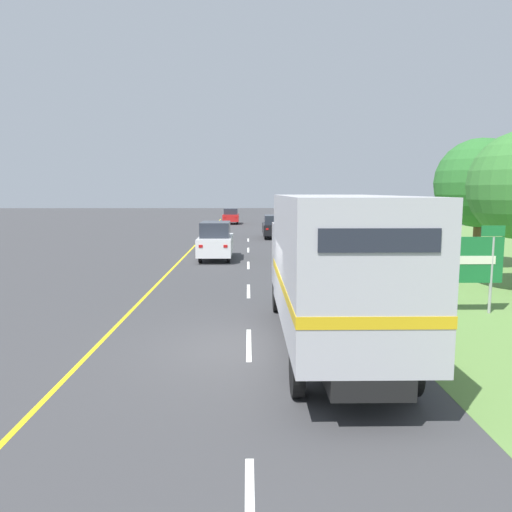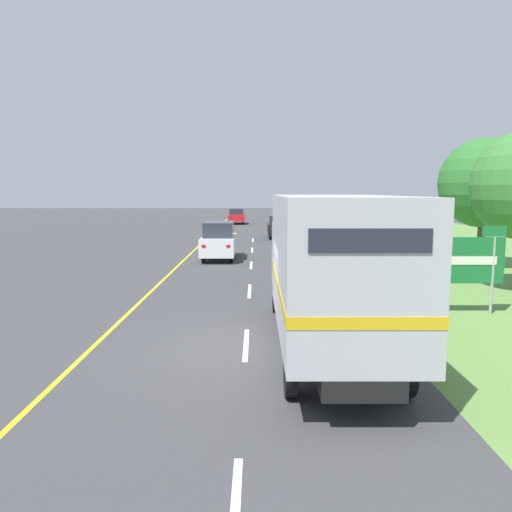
{
  "view_description": "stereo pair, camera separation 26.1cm",
  "coord_description": "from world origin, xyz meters",
  "px_view_note": "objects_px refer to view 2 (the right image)",
  "views": [
    {
      "loc": [
        -0.01,
        -11.62,
        3.74
      ],
      "look_at": [
        0.3,
        7.88,
        1.2
      ],
      "focal_mm": 35.0,
      "sensor_mm": 36.0,
      "label": 1
    },
    {
      "loc": [
        0.25,
        -11.62,
        3.74
      ],
      "look_at": [
        0.3,
        7.88,
        1.2
      ],
      "focal_mm": 35.0,
      "sensor_mm": 36.0,
      "label": 2
    }
  ],
  "objects_px": {
    "horse_trailer_truck": "(328,266)",
    "lead_car_white": "(218,241)",
    "lead_car_black_ahead": "(277,226)",
    "highway_sign": "(467,261)",
    "roadside_tree_mid": "(483,183)",
    "lead_car_red_ahead": "(235,216)"
  },
  "relations": [
    {
      "from": "roadside_tree_mid",
      "to": "highway_sign",
      "type": "bearing_deg",
      "value": -116.01
    },
    {
      "from": "lead_car_white",
      "to": "lead_car_black_ahead",
      "type": "relative_size",
      "value": 0.99
    },
    {
      "from": "lead_car_black_ahead",
      "to": "roadside_tree_mid",
      "type": "xyz_separation_m",
      "value": [
        9.28,
        -15.58,
        3.19
      ]
    },
    {
      "from": "horse_trailer_truck",
      "to": "highway_sign",
      "type": "bearing_deg",
      "value": 37.07
    },
    {
      "from": "horse_trailer_truck",
      "to": "lead_car_white",
      "type": "bearing_deg",
      "value": 103.06
    },
    {
      "from": "lead_car_black_ahead",
      "to": "roadside_tree_mid",
      "type": "distance_m",
      "value": 18.41
    },
    {
      "from": "horse_trailer_truck",
      "to": "lead_car_black_ahead",
      "type": "height_order",
      "value": "horse_trailer_truck"
    },
    {
      "from": "lead_car_white",
      "to": "highway_sign",
      "type": "distance_m",
      "value": 15.05
    },
    {
      "from": "horse_trailer_truck",
      "to": "lead_car_red_ahead",
      "type": "bearing_deg",
      "value": 94.83
    },
    {
      "from": "horse_trailer_truck",
      "to": "lead_car_white",
      "type": "distance_m",
      "value": 16.48
    },
    {
      "from": "lead_car_red_ahead",
      "to": "roadside_tree_mid",
      "type": "bearing_deg",
      "value": -67.95
    },
    {
      "from": "horse_trailer_truck",
      "to": "roadside_tree_mid",
      "type": "xyz_separation_m",
      "value": [
        9.44,
        13.17,
        2.09
      ]
    },
    {
      "from": "lead_car_red_ahead",
      "to": "lead_car_black_ahead",
      "type": "bearing_deg",
      "value": -76.85
    },
    {
      "from": "horse_trailer_truck",
      "to": "lead_car_white",
      "type": "xyz_separation_m",
      "value": [
        -3.72,
        16.02,
        -1.0
      ]
    },
    {
      "from": "horse_trailer_truck",
      "to": "lead_car_white",
      "type": "relative_size",
      "value": 1.98
    },
    {
      "from": "horse_trailer_truck",
      "to": "lead_car_white",
      "type": "height_order",
      "value": "horse_trailer_truck"
    },
    {
      "from": "lead_car_black_ahead",
      "to": "roadside_tree_mid",
      "type": "relative_size",
      "value": 0.71
    },
    {
      "from": "lead_car_white",
      "to": "highway_sign",
      "type": "height_order",
      "value": "highway_sign"
    },
    {
      "from": "lead_car_white",
      "to": "lead_car_black_ahead",
      "type": "height_order",
      "value": "lead_car_white"
    },
    {
      "from": "lead_car_red_ahead",
      "to": "roadside_tree_mid",
      "type": "height_order",
      "value": "roadside_tree_mid"
    },
    {
      "from": "roadside_tree_mid",
      "to": "lead_car_black_ahead",
      "type": "bearing_deg",
      "value": 120.79
    },
    {
      "from": "horse_trailer_truck",
      "to": "roadside_tree_mid",
      "type": "height_order",
      "value": "roadside_tree_mid"
    }
  ]
}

